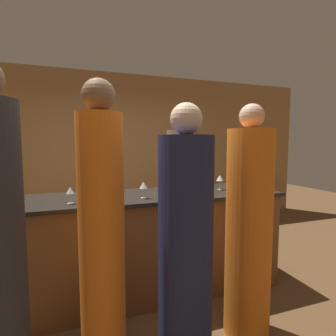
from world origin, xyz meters
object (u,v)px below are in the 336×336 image
Objects in this scene: guest_0 at (248,230)px; guest_1 at (102,230)px; bartender at (180,191)px; wine_bottle_0 at (196,186)px; guest_2 at (185,243)px.

guest_1 is at bearing 173.38° from guest_0.
wine_bottle_0 is at bearing 76.60° from bartender.
guest_0 reaches higher than guest_2.
bartender reaches higher than wine_bottle_0.
guest_0 is at bearing 88.24° from bartender.
guest_1 is 1.04m from wine_bottle_0.
bartender is 1.04× the size of guest_0.
bartender reaches higher than guest_2.
guest_0 is (-0.05, -1.58, -0.04)m from bartender.
bartender reaches higher than guest_0.
guest_0 is at bearing -6.62° from guest_1.
guest_2 is at bearing -16.97° from guest_1.
guest_2 is (-0.56, -0.04, -0.02)m from guest_0.
wine_bottle_0 is at bearing 109.23° from guest_0.
guest_2 is (0.56, -0.17, -0.10)m from guest_1.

